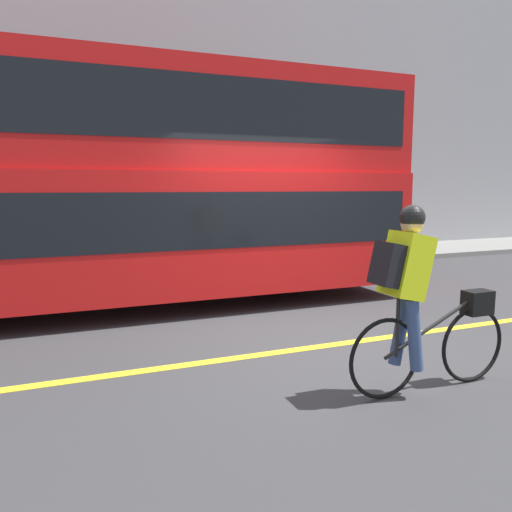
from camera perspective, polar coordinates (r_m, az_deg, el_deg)
ground_plane at (r=5.96m, az=6.95°, el=-9.66°), size 80.00×80.00×0.00m
road_center_line at (r=5.80m, az=7.87°, el=-10.12°), size 50.00×0.14×0.01m
sidewalk_curb at (r=11.38m, az=-7.78°, el=-0.89°), size 60.00×2.36×0.12m
building_facade at (r=12.80m, az=-9.76°, el=19.51°), size 60.00×0.30×8.76m
bus at (r=7.67m, az=-18.40°, el=8.59°), size 9.42×2.61×3.49m
cyclist_on_bike at (r=4.49m, az=17.94°, el=-4.17°), size 1.68×0.32×1.65m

